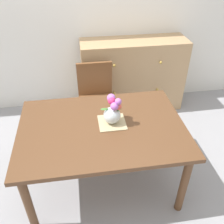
{
  "coord_description": "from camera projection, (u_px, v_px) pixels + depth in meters",
  "views": [
    {
      "loc": [
        -0.17,
        -1.7,
        2.11
      ],
      "look_at": [
        0.1,
        0.03,
        0.85
      ],
      "focal_mm": 39.69,
      "sensor_mm": 36.0,
      "label": 1
    }
  ],
  "objects": [
    {
      "name": "placemat",
      "position": [
        112.0,
        122.0,
        2.23
      ],
      "size": [
        0.24,
        0.24,
        0.01
      ],
      "primitive_type": "cube",
      "color": "tan",
      "rests_on": "dining_table"
    },
    {
      "name": "back_wall",
      "position": [
        85.0,
        4.0,
        3.08
      ],
      "size": [
        7.0,
        0.1,
        2.8
      ],
      "primitive_type": "cube",
      "color": "silver",
      "rests_on": "ground_plane"
    },
    {
      "name": "dining_table",
      "position": [
        102.0,
        134.0,
        2.24
      ],
      "size": [
        1.47,
        1.03,
        0.73
      ],
      "color": "brown",
      "rests_on": "ground_plane"
    },
    {
      "name": "dresser",
      "position": [
        133.0,
        75.0,
        3.46
      ],
      "size": [
        1.4,
        0.47,
        1.0
      ],
      "color": "tan",
      "rests_on": "ground_plane"
    },
    {
      "name": "chair_far",
      "position": [
        96.0,
        95.0,
        3.0
      ],
      "size": [
        0.42,
        0.42,
        0.9
      ],
      "rotation": [
        0.0,
        0.0,
        3.14
      ],
      "color": "brown",
      "rests_on": "ground_plane"
    },
    {
      "name": "ground_plane",
      "position": [
        104.0,
        179.0,
        2.61
      ],
      "size": [
        12.0,
        12.0,
        0.0
      ],
      "primitive_type": "plane",
      "color": "#939399"
    },
    {
      "name": "flower_vase",
      "position": [
        113.0,
        111.0,
        2.16
      ],
      "size": [
        0.18,
        0.18,
        0.26
      ],
      "color": "silver",
      "rests_on": "placemat"
    }
  ]
}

